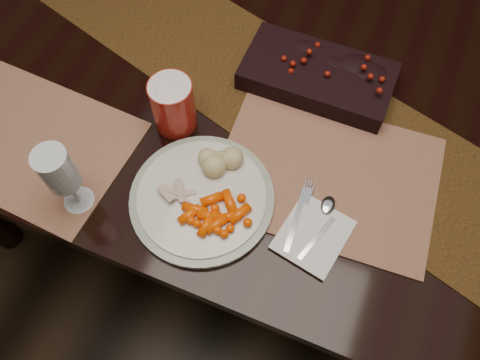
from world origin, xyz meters
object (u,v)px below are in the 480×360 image
at_px(turkey_shreds, 174,192).
at_px(red_cup, 173,105).
at_px(mashed_potatoes, 219,159).
at_px(baby_carrots, 215,215).
at_px(dining_table, 268,168).
at_px(napkin, 313,235).
at_px(dinner_plate, 202,198).
at_px(placemat_main, 327,174).
at_px(wine_glass, 65,181).
at_px(centerpiece, 318,74).

height_order(turkey_shreds, red_cup, red_cup).
bearing_deg(mashed_potatoes, baby_carrots, -70.70).
height_order(dining_table, mashed_potatoes, mashed_potatoes).
bearing_deg(dining_table, napkin, -58.67).
bearing_deg(napkin, baby_carrots, -156.22).
bearing_deg(baby_carrots, dinner_plate, 143.94).
xyz_separation_m(placemat_main, dinner_plate, (-0.22, -0.15, 0.01)).
bearing_deg(napkin, placemat_main, 107.04).
height_order(dinner_plate, baby_carrots, baby_carrots).
bearing_deg(baby_carrots, mashed_potatoes, 109.30).
relative_size(dining_table, placemat_main, 4.04).
bearing_deg(dining_table, dinner_plate, -97.32).
xyz_separation_m(dinner_plate, napkin, (0.23, 0.01, -0.01)).
bearing_deg(wine_glass, placemat_main, 28.89).
xyz_separation_m(dinner_plate, turkey_shreds, (-0.05, -0.01, 0.02)).
relative_size(dining_table, wine_glass, 10.15).
bearing_deg(centerpiece, placemat_main, -66.49).
bearing_deg(napkin, red_cup, 169.97).
bearing_deg(dinner_plate, dining_table, 82.68).
height_order(dining_table, baby_carrots, baby_carrots).
distance_m(dining_table, mashed_potatoes, 0.49).
bearing_deg(wine_glass, red_cup, 67.56).
bearing_deg(wine_glass, napkin, 12.93).
height_order(placemat_main, dinner_plate, dinner_plate).
xyz_separation_m(dining_table, red_cup, (-0.17, -0.17, 0.44)).
xyz_separation_m(baby_carrots, turkey_shreds, (-0.09, 0.02, -0.00)).
bearing_deg(dining_table, placemat_main, -44.42).
height_order(dining_table, dinner_plate, dinner_plate).
bearing_deg(turkey_shreds, baby_carrots, -10.07).
height_order(centerpiece, dinner_plate, centerpiece).
bearing_deg(napkin, mashed_potatoes, 174.53).
xyz_separation_m(centerpiece, napkin, (0.11, -0.36, -0.03)).
bearing_deg(placemat_main, dinner_plate, -148.27).
bearing_deg(wine_glass, mashed_potatoes, 36.40).
bearing_deg(wine_glass, dinner_plate, 22.40).
relative_size(placemat_main, turkey_shreds, 5.90).
distance_m(placemat_main, baby_carrots, 0.25).
distance_m(turkey_shreds, red_cup, 0.18).
xyz_separation_m(dining_table, dinner_plate, (-0.04, -0.32, 0.39)).
distance_m(centerpiece, dinner_plate, 0.39).
bearing_deg(red_cup, placemat_main, 0.31).
relative_size(placemat_main, mashed_potatoes, 5.06).
xyz_separation_m(dinner_plate, wine_glass, (-0.23, -0.09, 0.08)).
relative_size(napkin, red_cup, 1.12).
bearing_deg(dining_table, turkey_shreds, -105.50).
relative_size(centerpiece, turkey_shreds, 4.42).
height_order(baby_carrots, mashed_potatoes, mashed_potatoes).
bearing_deg(centerpiece, mashed_potatoes, -111.71).
xyz_separation_m(baby_carrots, mashed_potatoes, (-0.04, 0.11, 0.01)).
distance_m(centerpiece, red_cup, 0.33).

